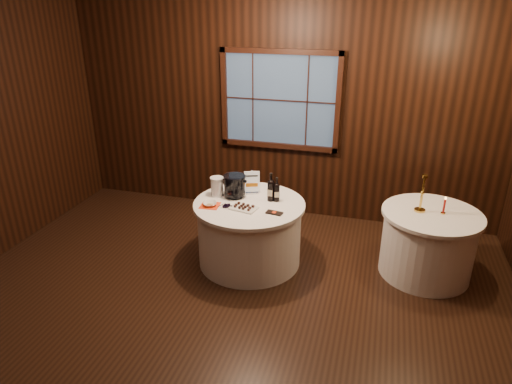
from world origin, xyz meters
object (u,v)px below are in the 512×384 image
(chocolate_box, at_px, (274,213))
(grape_bunch, at_px, (227,206))
(sign_stand, at_px, (252,185))
(red_candle, at_px, (444,207))
(glass_pitcher, at_px, (217,186))
(port_bottle_left, at_px, (271,189))
(chocolate_plate, at_px, (244,207))
(cracker_bowl, at_px, (210,204))
(port_bottle_right, at_px, (277,191))
(brass_candlestick, at_px, (421,198))
(ice_bucket, at_px, (235,186))
(side_table, at_px, (427,243))
(main_table, at_px, (249,232))

(chocolate_box, relative_size, grape_bunch, 1.01)
(sign_stand, height_order, red_candle, sign_stand)
(chocolate_box, height_order, glass_pitcher, glass_pitcher)
(glass_pitcher, bearing_deg, port_bottle_left, 19.28)
(chocolate_plate, relative_size, cracker_bowl, 2.16)
(chocolate_plate, height_order, red_candle, red_candle)
(port_bottle_right, bearing_deg, red_candle, -11.48)
(sign_stand, height_order, chocolate_plate, sign_stand)
(port_bottle_left, xyz_separation_m, brass_candlestick, (1.64, 0.17, 0.01))
(ice_bucket, relative_size, chocolate_plate, 0.82)
(sign_stand, distance_m, brass_candlestick, 1.91)
(sign_stand, xyz_separation_m, port_bottle_right, (0.34, -0.14, 0.02))
(port_bottle_right, height_order, chocolate_box, port_bottle_right)
(port_bottle_right, relative_size, red_candle, 1.48)
(side_table, relative_size, sign_stand, 3.68)
(port_bottle_right, xyz_separation_m, glass_pitcher, (-0.71, -0.03, -0.01))
(main_table, height_order, cracker_bowl, cracker_bowl)
(cracker_bowl, bearing_deg, red_candle, 11.25)
(side_table, bearing_deg, glass_pitcher, -175.37)
(side_table, xyz_separation_m, red_candle, (0.10, 0.01, 0.46))
(sign_stand, distance_m, chocolate_box, 0.61)
(chocolate_plate, bearing_deg, sign_stand, 94.55)
(chocolate_plate, xyz_separation_m, grape_bunch, (-0.19, -0.02, 0.00))
(chocolate_plate, relative_size, grape_bunch, 1.84)
(chocolate_box, relative_size, glass_pitcher, 0.79)
(port_bottle_left, distance_m, cracker_bowl, 0.72)
(port_bottle_left, distance_m, ice_bucket, 0.43)
(ice_bucket, distance_m, glass_pitcher, 0.21)
(chocolate_plate, xyz_separation_m, glass_pitcher, (-0.41, 0.27, 0.10))
(sign_stand, relative_size, grape_bunch, 1.66)
(port_bottle_right, bearing_deg, main_table, -171.01)
(side_table, distance_m, ice_bucket, 2.28)
(chocolate_plate, height_order, cracker_bowl, chocolate_plate)
(grape_bunch, xyz_separation_m, cracker_bowl, (-0.20, -0.00, 0.00))
(port_bottle_right, xyz_separation_m, brass_candlestick, (1.58, 0.17, 0.03))
(side_table, distance_m, port_bottle_left, 1.86)
(glass_pitcher, bearing_deg, side_table, 21.32)
(main_table, xyz_separation_m, ice_bucket, (-0.21, 0.12, 0.52))
(port_bottle_right, height_order, grape_bunch, port_bottle_right)
(sign_stand, xyz_separation_m, glass_pitcher, (-0.37, -0.17, 0.01))
(main_table, distance_m, sign_stand, 0.56)
(port_bottle_right, bearing_deg, port_bottle_left, 167.86)
(port_bottle_left, distance_m, glass_pitcher, 0.64)
(brass_candlestick, bearing_deg, grape_bunch, -166.50)
(main_table, bearing_deg, glass_pitcher, 166.21)
(chocolate_box, distance_m, cracker_bowl, 0.75)
(chocolate_plate, distance_m, red_candle, 2.17)
(main_table, distance_m, cracker_bowl, 0.60)
(brass_candlestick, bearing_deg, chocolate_box, -161.98)
(chocolate_plate, distance_m, grape_bunch, 0.19)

